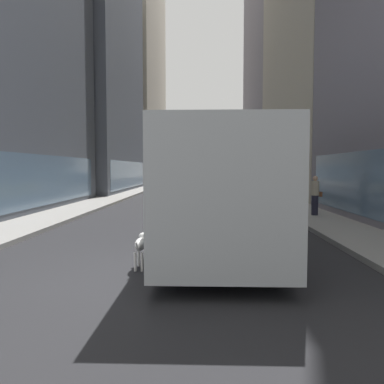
# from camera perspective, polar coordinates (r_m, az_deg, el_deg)

# --- Properties ---
(ground_plane) EXTENTS (120.00, 120.00, 0.00)m
(ground_plane) POSITION_cam_1_polar(r_m,az_deg,el_deg) (42.70, 0.69, 0.66)
(ground_plane) COLOR #232326
(sidewalk_left) EXTENTS (2.40, 110.00, 0.15)m
(sidewalk_left) POSITION_cam_1_polar(r_m,az_deg,el_deg) (43.19, -6.89, 0.77)
(sidewalk_left) COLOR gray
(sidewalk_left) RESTS_ON ground
(sidewalk_right) EXTENTS (2.40, 110.00, 0.15)m
(sidewalk_right) POSITION_cam_1_polar(r_m,az_deg,el_deg) (42.96, 8.32, 0.75)
(sidewalk_right) COLOR gray
(sidewalk_right) RESTS_ON ground
(building_left_mid) EXTENTS (11.71, 16.16, 22.07)m
(building_left_mid) POSITION_cam_1_polar(r_m,az_deg,el_deg) (38.24, -18.52, 16.79)
(building_left_mid) COLOR #4C515B
(building_left_mid) RESTS_ON ground
(building_left_far) EXTENTS (11.83, 22.26, 33.71)m
(building_left_far) POSITION_cam_1_polar(r_m,az_deg,el_deg) (59.89, -11.03, 17.70)
(building_left_far) COLOR #B2A893
(building_left_far) RESTS_ON ground
(building_right_mid) EXTENTS (10.14, 18.22, 28.21)m
(building_right_mid) POSITION_cam_1_polar(r_m,az_deg,el_deg) (34.51, 22.30, 23.55)
(building_right_mid) COLOR #B2A893
(building_right_mid) RESTS_ON ground
(building_right_far) EXTENTS (9.35, 22.51, 35.83)m
(building_right_far) POSITION_cam_1_polar(r_m,az_deg,el_deg) (55.48, 14.11, 19.94)
(building_right_far) COLOR slate
(building_right_far) RESTS_ON ground
(transit_bus) EXTENTS (2.78, 11.53, 3.05)m
(transit_bus) POSITION_cam_1_polar(r_m,az_deg,el_deg) (11.61, 3.48, 1.70)
(transit_bus) COLOR #999EA3
(transit_bus) RESTS_ON ground
(car_blue_hatchback) EXTENTS (1.71, 4.18, 1.62)m
(car_blue_hatchback) POSITION_cam_1_polar(r_m,az_deg,el_deg) (52.97, 3.95, 2.10)
(car_blue_hatchback) COLOR #4C6BB7
(car_blue_hatchback) RESTS_ON ground
(car_white_van) EXTENTS (1.73, 4.29, 1.62)m
(car_white_van) POSITION_cam_1_polar(r_m,az_deg,el_deg) (30.39, -2.05, 1.04)
(car_white_van) COLOR silver
(car_white_van) RESTS_ON ground
(car_yellow_taxi) EXTENTS (1.80, 4.04, 1.62)m
(car_yellow_taxi) POSITION_cam_1_polar(r_m,az_deg,el_deg) (24.47, -3.00, 0.43)
(car_yellow_taxi) COLOR yellow
(car_yellow_taxi) RESTS_ON ground
(dalmatian_dog) EXTENTS (0.22, 0.96, 0.72)m
(dalmatian_dog) POSITION_cam_1_polar(r_m,az_deg,el_deg) (8.32, -7.73, -7.83)
(dalmatian_dog) COLOR white
(dalmatian_dog) RESTS_ON ground
(pedestrian_with_handbag) EXTENTS (0.45, 0.34, 1.69)m
(pedestrian_with_handbag) POSITION_cam_1_polar(r_m,az_deg,el_deg) (17.07, 18.06, -0.45)
(pedestrian_with_handbag) COLOR #1E1E2D
(pedestrian_with_handbag) RESTS_ON sidewalk_right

